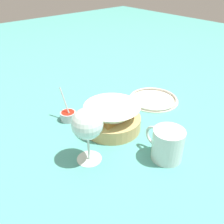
# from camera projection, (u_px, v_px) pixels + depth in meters

# --- Properties ---
(ground_plane) EXTENTS (4.00, 4.00, 0.00)m
(ground_plane) POSITION_uv_depth(u_px,v_px,m) (99.00, 128.00, 0.91)
(ground_plane) COLOR teal
(food_basket) EXTENTS (0.20, 0.20, 0.09)m
(food_basket) POSITION_uv_depth(u_px,v_px,m) (112.00, 119.00, 0.89)
(food_basket) COLOR tan
(food_basket) RESTS_ON ground_plane
(sauce_cup) EXTENTS (0.07, 0.06, 0.12)m
(sauce_cup) POSITION_uv_depth(u_px,v_px,m) (68.00, 115.00, 0.95)
(sauce_cup) COLOR #B7B7BC
(sauce_cup) RESTS_ON ground_plane
(wine_glass) EXTENTS (0.09, 0.09, 0.18)m
(wine_glass) POSITION_uv_depth(u_px,v_px,m) (87.00, 125.00, 0.70)
(wine_glass) COLOR silver
(wine_glass) RESTS_ON ground_plane
(beer_mug) EXTENTS (0.13, 0.10, 0.10)m
(beer_mug) POSITION_uv_depth(u_px,v_px,m) (167.00, 145.00, 0.75)
(beer_mug) COLOR silver
(beer_mug) RESTS_ON ground_plane
(side_plate) EXTENTS (0.21, 0.21, 0.01)m
(side_plate) POSITION_uv_depth(u_px,v_px,m) (153.00, 99.00, 1.08)
(side_plate) COLOR silver
(side_plate) RESTS_ON ground_plane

